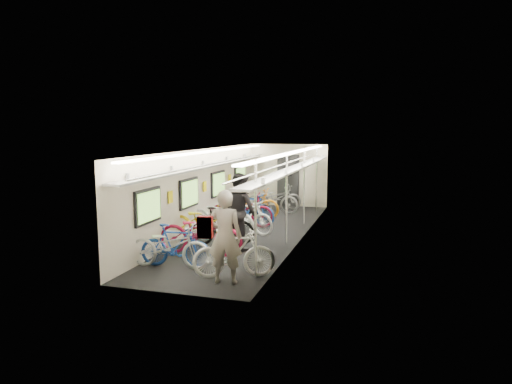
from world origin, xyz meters
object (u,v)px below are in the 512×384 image
Objects in this scene: passenger_mid at (240,211)px; backpack at (205,227)px; bicycle_1 at (175,246)px; passenger_near at (225,237)px; bicycle_0 at (169,246)px.

backpack is at bearing 135.26° from passenger_mid.
passenger_mid is at bearing -31.05° from bicycle_1.
backpack is (-0.06, -0.84, 0.36)m from passenger_near.
bicycle_0 is 2.18m from backpack.
passenger_near reaches higher than bicycle_1.
passenger_near is at bearing -116.27° from bicycle_0.
passenger_mid is at bearing 89.40° from backpack.
passenger_mid is at bearing -31.42° from bicycle_0.
bicycle_0 is 2.20m from passenger_mid.
bicycle_0 is 1.67m from passenger_near.
passenger_mid is 3.40m from backpack.
backpack is (1.44, -1.43, 0.80)m from bicycle_0.
backpack is (0.46, -3.35, 0.32)m from passenger_mid.
passenger_near is (1.38, -0.66, 0.44)m from bicycle_1.
bicycle_0 is 0.13m from bicycle_1.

